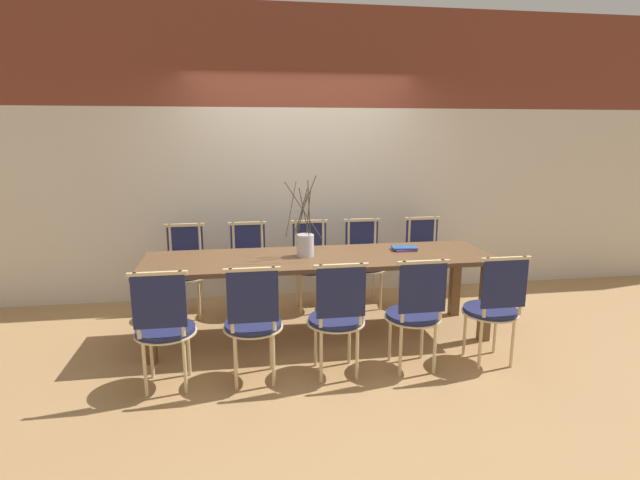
{
  "coord_description": "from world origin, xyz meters",
  "views": [
    {
      "loc": [
        -0.7,
        -4.31,
        1.87
      ],
      "look_at": [
        0.0,
        0.0,
        0.92
      ],
      "focal_mm": 28.0,
      "sensor_mm": 36.0,
      "label": 1
    }
  ],
  "objects_px": {
    "dining_table": "(320,266)",
    "book_stack": "(404,248)",
    "chair_near_center": "(337,315)",
    "vase_centerpiece": "(305,244)",
    "chair_far_center": "(311,262)"
  },
  "relations": [
    {
      "from": "dining_table",
      "to": "chair_near_center",
      "type": "xyz_separation_m",
      "value": [
        0.01,
        -0.79,
        -0.17
      ]
    },
    {
      "from": "book_stack",
      "to": "chair_near_center",
      "type": "bearing_deg",
      "value": -132.59
    },
    {
      "from": "vase_centerpiece",
      "to": "dining_table",
      "type": "bearing_deg",
      "value": -13.13
    },
    {
      "from": "vase_centerpiece",
      "to": "chair_near_center",
      "type": "bearing_deg",
      "value": -80.52
    },
    {
      "from": "dining_table",
      "to": "book_stack",
      "type": "xyz_separation_m",
      "value": [
        0.83,
        0.11,
        0.1
      ]
    },
    {
      "from": "chair_near_center",
      "to": "book_stack",
      "type": "distance_m",
      "value": 1.25
    },
    {
      "from": "chair_near_center",
      "to": "dining_table",
      "type": "bearing_deg",
      "value": 90.42
    },
    {
      "from": "chair_near_center",
      "to": "chair_far_center",
      "type": "relative_size",
      "value": 1.0
    },
    {
      "from": "chair_near_center",
      "to": "vase_centerpiece",
      "type": "height_order",
      "value": "vase_centerpiece"
    },
    {
      "from": "chair_far_center",
      "to": "dining_table",
      "type": "bearing_deg",
      "value": 87.56
    },
    {
      "from": "dining_table",
      "to": "book_stack",
      "type": "relative_size",
      "value": 12.87
    },
    {
      "from": "chair_near_center",
      "to": "chair_far_center",
      "type": "height_order",
      "value": "same"
    },
    {
      "from": "chair_far_center",
      "to": "chair_near_center",
      "type": "bearing_deg",
      "value": 88.99
    },
    {
      "from": "dining_table",
      "to": "book_stack",
      "type": "distance_m",
      "value": 0.84
    },
    {
      "from": "vase_centerpiece",
      "to": "book_stack",
      "type": "distance_m",
      "value": 0.97
    }
  ]
}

